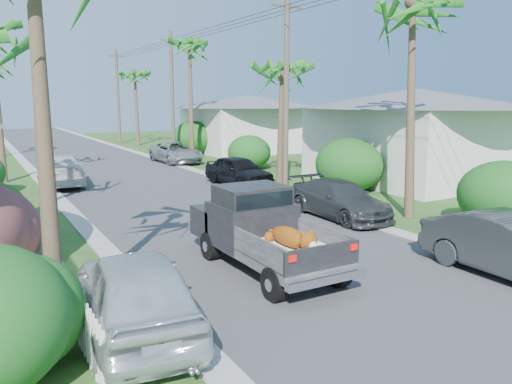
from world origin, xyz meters
TOP-DOWN VIEW (x-y plane):
  - ground at (0.00, 0.00)m, footprint 120.00×120.00m
  - road at (0.00, 25.00)m, footprint 8.00×100.00m
  - curb_left at (-4.30, 25.00)m, footprint 0.60×100.00m
  - curb_right at (4.30, 25.00)m, footprint 0.60×100.00m
  - pickup_truck at (-1.19, 3.92)m, footprint 1.98×5.12m
  - parked_car_rm at (4.07, 7.08)m, footprint 1.92×4.59m
  - parked_car_rf at (4.14, 15.06)m, footprint 2.21×4.44m
  - parked_car_rd at (4.72, 25.28)m, footprint 2.45×5.08m
  - parked_car_ln at (-5.00, 1.80)m, footprint 2.35×4.76m
  - parked_car_lf at (-3.60, 19.35)m, footprint 2.78×5.56m
  - palm_r_a at (6.30, 6.00)m, footprint 4.40×4.40m
  - palm_r_b at (6.60, 15.00)m, footprint 4.40×4.40m
  - palm_r_c at (6.20, 26.00)m, footprint 4.40×4.40m
  - palm_r_d at (6.50, 40.00)m, footprint 4.40×4.40m
  - shrub_r_a at (7.60, 3.00)m, footprint 2.80×3.08m
  - shrub_r_b at (7.80, 11.00)m, footprint 3.00×3.30m
  - shrub_r_c at (7.50, 20.00)m, footprint 2.60×2.86m
  - shrub_r_d at (8.00, 30.00)m, footprint 3.20×3.52m
  - picket_fence at (-6.00, 5.50)m, footprint 0.10×11.00m
  - house_right_near at (13.00, 12.00)m, footprint 8.00×9.00m
  - house_right_far at (13.00, 30.00)m, footprint 9.00×8.00m
  - utility_pole_b at (5.60, 13.00)m, footprint 1.60×0.26m
  - utility_pole_c at (5.60, 28.00)m, footprint 1.60×0.26m
  - utility_pole_d at (5.60, 43.00)m, footprint 1.60×0.26m

SIDE VIEW (x-z plane):
  - ground at x=0.00m, z-range 0.00..0.00m
  - road at x=0.00m, z-range 0.00..0.02m
  - curb_left at x=-4.30m, z-range 0.00..0.06m
  - curb_right at x=4.30m, z-range 0.00..0.06m
  - picket_fence at x=-6.00m, z-range 0.00..1.00m
  - parked_car_rm at x=4.07m, z-range 0.00..1.32m
  - parked_car_rd at x=4.72m, z-range 0.00..1.39m
  - parked_car_rf at x=4.14m, z-range 0.00..1.46m
  - parked_car_lf at x=-3.60m, z-range 0.00..1.55m
  - parked_car_ln at x=-5.00m, z-range 0.00..1.56m
  - pickup_truck at x=-1.19m, z-range -0.02..2.04m
  - shrub_r_c at x=7.50m, z-range 0.00..2.10m
  - shrub_r_a at x=7.60m, z-range 0.00..2.30m
  - shrub_r_b at x=7.80m, z-range 0.00..2.50m
  - shrub_r_d at x=8.00m, z-range 0.00..2.60m
  - house_right_far at x=13.00m, z-range -0.18..4.42m
  - house_right_near at x=13.00m, z-range -0.18..4.62m
  - utility_pole_b at x=5.60m, z-range 0.10..9.10m
  - utility_pole_c at x=5.60m, z-range 0.10..9.10m
  - utility_pole_d at x=5.60m, z-range 0.10..9.10m
  - palm_r_b at x=6.60m, z-range 2.35..9.55m
  - palm_r_d at x=6.50m, z-range 2.73..10.74m
  - palm_r_a at x=6.30m, z-range 3.07..11.78m
  - palm_r_c at x=6.20m, z-range 3.41..12.81m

